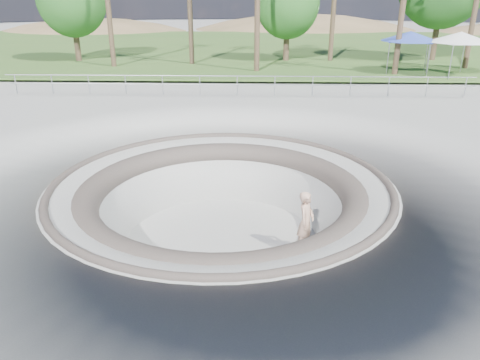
# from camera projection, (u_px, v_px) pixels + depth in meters

# --- Properties ---
(ground) EXTENTS (180.00, 180.00, 0.00)m
(ground) POSITION_uv_depth(u_px,v_px,m) (221.00, 183.00, 14.04)
(ground) COLOR #AEAEA9
(ground) RESTS_ON ground
(skate_bowl) EXTENTS (14.00, 14.00, 4.10)m
(skate_bowl) POSITION_uv_depth(u_px,v_px,m) (222.00, 237.00, 14.73)
(skate_bowl) COLOR #AEAEA9
(skate_bowl) RESTS_ON ground
(grass_strip) EXTENTS (180.00, 36.00, 0.12)m
(grass_strip) POSITION_uv_depth(u_px,v_px,m) (246.00, 47.00, 45.44)
(grass_strip) COLOR #3A6026
(grass_strip) RESTS_ON ground
(distant_hills) EXTENTS (103.20, 45.00, 28.60)m
(distant_hills) POSITION_uv_depth(u_px,v_px,m) (275.00, 80.00, 69.50)
(distant_hills) COLOR brown
(distant_hills) RESTS_ON ground
(safety_railing) EXTENTS (25.00, 0.06, 1.03)m
(safety_railing) POSITION_uv_depth(u_px,v_px,m) (237.00, 85.00, 24.89)
(safety_railing) COLOR #999CA1
(safety_railing) RESTS_ON ground
(skateboard) EXTENTS (0.83, 0.28, 0.08)m
(skateboard) POSITION_uv_depth(u_px,v_px,m) (304.00, 250.00, 13.98)
(skateboard) COLOR brown
(skateboard) RESTS_ON ground
(skater) EXTENTS (0.70, 0.81, 1.88)m
(skater) POSITION_uv_depth(u_px,v_px,m) (306.00, 222.00, 13.62)
(skater) COLOR #D5A58A
(skater) RESTS_ON skateboard
(canopy_white) EXTENTS (5.23, 5.23, 2.70)m
(canopy_white) POSITION_uv_depth(u_px,v_px,m) (461.00, 37.00, 29.28)
(canopy_white) COLOR #999CA1
(canopy_white) RESTS_ON ground
(canopy_blue) EXTENTS (5.05, 5.05, 2.64)m
(canopy_blue) POSITION_uv_depth(u_px,v_px,m) (410.00, 36.00, 30.44)
(canopy_blue) COLOR #999CA1
(canopy_blue) RESTS_ON ground
(bushy_tree_mid) EXTENTS (4.79, 4.36, 6.92)m
(bushy_tree_mid) POSITION_uv_depth(u_px,v_px,m) (288.00, 3.00, 35.07)
(bushy_tree_mid) COLOR brown
(bushy_tree_mid) RESTS_ON ground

